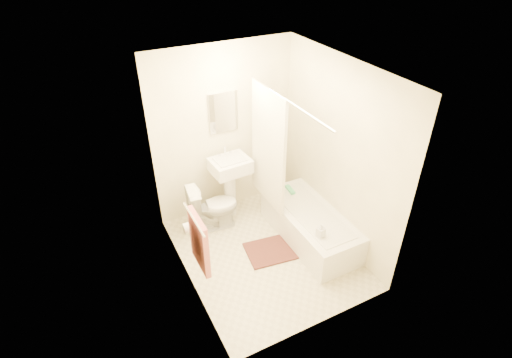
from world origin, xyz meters
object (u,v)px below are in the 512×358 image
bathtub (310,225)px  bath_mat (272,250)px  sink (230,185)px  soap_bottle (321,231)px  toilet (213,207)px

bathtub → bath_mat: bathtub is taller
sink → bathtub: 1.23m
bathtub → sink: bearing=126.4°
sink → soap_bottle: sink is taller
bathtub → soap_bottle: soap_bottle is taller
toilet → soap_bottle: (0.88, -1.25, 0.19)m
sink → bath_mat: size_ratio=1.53×
sink → bathtub: size_ratio=0.66×
toilet → bathtub: 1.33m
sink → toilet: bearing=-159.1°
bath_mat → soap_bottle: (0.40, -0.44, 0.51)m
sink → bath_mat: sink is taller
sink → bath_mat: 1.09m
bathtub → bath_mat: size_ratio=2.31×
bath_mat → sink: bearing=98.4°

